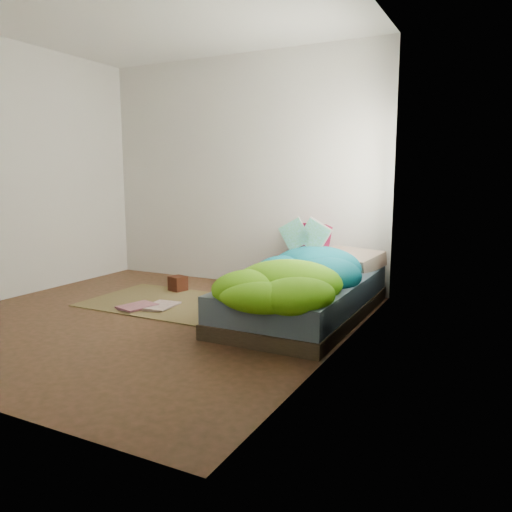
{
  "coord_description": "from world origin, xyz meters",
  "views": [
    {
      "loc": [
        2.81,
        -3.36,
        1.25
      ],
      "look_at": [
        0.71,
        0.75,
        0.51
      ],
      "focal_mm": 35.0,
      "sensor_mm": 36.0,
      "label": 1
    }
  ],
  "objects": [
    {
      "name": "ground",
      "position": [
        0.0,
        0.0,
        0.0
      ],
      "size": [
        3.5,
        3.5,
        0.0
      ],
      "primitive_type": "cube",
      "color": "#3E2D17",
      "rests_on": "ground"
    },
    {
      "name": "floor_book_c",
      "position": [
        0.49,
        0.17,
        0.02
      ],
      "size": [
        0.36,
        0.37,
        0.02
      ],
      "primitive_type": "imported",
      "rotation": [
        0.0,
        0.0,
        0.61
      ],
      "color": "tan",
      "rests_on": "rug"
    },
    {
      "name": "floor_book_b",
      "position": [
        -0.4,
        0.25,
        0.03
      ],
      "size": [
        0.33,
        0.39,
        0.03
      ],
      "primitive_type": "imported",
      "rotation": [
        0.0,
        0.0,
        -0.26
      ],
      "color": "#CD7680",
      "rests_on": "rug"
    },
    {
      "name": "floor_book_a",
      "position": [
        -0.22,
        0.33,
        0.03
      ],
      "size": [
        0.28,
        0.37,
        0.03
      ],
      "primitive_type": "imported",
      "rotation": [
        0.0,
        0.0,
        0.08
      ],
      "color": "white",
      "rests_on": "rug"
    },
    {
      "name": "pillow_floral",
      "position": [
        1.38,
        1.5,
        0.41
      ],
      "size": [
        0.73,
        0.58,
        0.14
      ],
      "primitive_type": "cube",
      "rotation": [
        0.0,
        0.0,
        -0.35
      ],
      "color": "beige",
      "rests_on": "bed"
    },
    {
      "name": "rug",
      "position": [
        -0.15,
        0.55,
        0.01
      ],
      "size": [
        1.6,
        1.1,
        0.01
      ],
      "primitive_type": "cube",
      "color": "brown",
      "rests_on": "ground"
    },
    {
      "name": "room_walls",
      "position": [
        0.01,
        0.01,
        1.63
      ],
      "size": [
        3.54,
        3.54,
        2.62
      ],
      "color": "silver",
      "rests_on": "ground"
    },
    {
      "name": "open_book",
      "position": [
        1.09,
        0.99,
        0.8
      ],
      "size": [
        0.41,
        0.14,
        0.25
      ],
      "primitive_type": null,
      "rotation": [
        0.0,
        0.0,
        0.13
      ],
      "color": "green",
      "rests_on": "duvet"
    },
    {
      "name": "wooden_box",
      "position": [
        -0.37,
        1.0,
        0.09
      ],
      "size": [
        0.19,
        0.19,
        0.16
      ],
      "primitive_type": "cube",
      "rotation": [
        0.0,
        0.0,
        -0.26
      ],
      "color": "#35150C",
      "rests_on": "rug"
    },
    {
      "name": "bed",
      "position": [
        1.22,
        0.72,
        0.17
      ],
      "size": [
        1.0,
        2.0,
        0.34
      ],
      "color": "#312A1B",
      "rests_on": "ground"
    },
    {
      "name": "pillow_magenta",
      "position": [
        0.95,
        1.51,
        0.55
      ],
      "size": [
        0.43,
        0.22,
        0.41
      ],
      "primitive_type": "cube",
      "rotation": [
        0.0,
        0.0,
        -0.23
      ],
      "color": "#50051A",
      "rests_on": "bed"
    },
    {
      "name": "duvet",
      "position": [
        1.22,
        0.5,
        0.51
      ],
      "size": [
        0.96,
        1.84,
        0.34
      ],
      "primitive_type": null,
      "color": "#065B68",
      "rests_on": "bed"
    }
  ]
}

